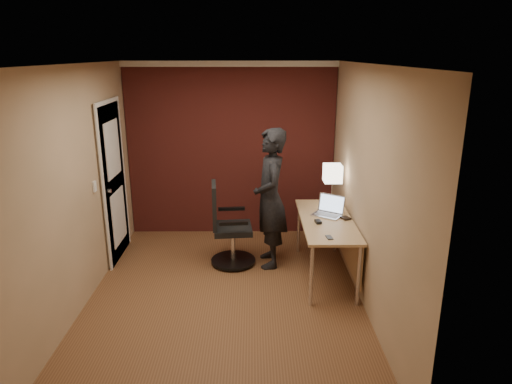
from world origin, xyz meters
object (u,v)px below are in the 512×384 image
office_chair (227,230)px  person (270,199)px  desk (332,229)px  desk_lamp (333,174)px  mouse (318,222)px  phone (329,237)px  wallet (346,218)px  laptop (329,209)px

office_chair → person: size_ratio=0.60×
desk → desk_lamp: 0.75m
mouse → office_chair: size_ratio=0.10×
mouse → phone: (0.06, -0.44, -0.01)m
desk → wallet: 0.21m
wallet → desk_lamp: bearing=100.0°
desk_lamp → mouse: (-0.25, -0.64, -0.40)m
phone → office_chair: (-1.13, 0.90, -0.27)m
phone → laptop: bearing=73.7°
desk_lamp → person: (-0.79, -0.17, -0.27)m
desk → desk_lamp: (0.06, 0.51, 0.55)m
wallet → desk: bearing=-178.5°
mouse → person: bearing=128.5°
person → wallet: bearing=63.8°
person → desk_lamp: bearing=96.7°
desk_lamp → office_chair: (-1.32, -0.17, -0.68)m
laptop → person: 0.73m
laptop → phone: size_ratio=3.63×
desk_lamp → mouse: size_ratio=5.35×
mouse → wallet: 0.37m
desk_lamp → office_chair: bearing=-172.6°
desk_lamp → person: size_ratio=0.31×
phone → desk_lamp: bearing=72.1°
mouse → person: person is taller
laptop → wallet: (0.17, -0.16, -0.05)m
desk → office_chair: (-1.26, 0.34, -0.14)m
desk → laptop: (-0.02, 0.16, 0.19)m
desk_lamp → laptop: 0.50m
mouse → phone: bearing=-92.6°
desk_lamp → wallet: (0.09, -0.50, -0.41)m
desk_lamp → wallet: size_ratio=4.86×
wallet → office_chair: 1.48m
desk → laptop: bearing=96.8°
desk_lamp → phone: size_ratio=4.65×
desk → wallet: bearing=1.5°
desk_lamp → office_chair: size_ratio=0.51×
laptop → wallet: 0.24m
desk_lamp → mouse: 0.79m
desk → mouse: size_ratio=15.00×
desk → phone: bearing=-103.2°
laptop → desk_lamp: bearing=76.5°
office_chair → person: 0.68m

